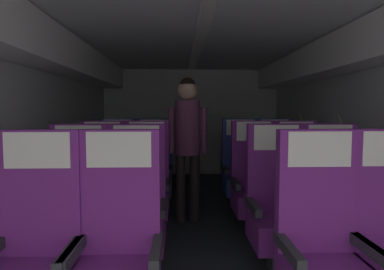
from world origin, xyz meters
TOP-DOWN VIEW (x-y plane):
  - ground at (0.00, 3.26)m, footprint 3.62×6.91m
  - fuselage_shell at (0.00, 3.51)m, footprint 3.50×6.56m
  - seat_a_left_window at (-1.00, 1.66)m, footprint 0.48×0.48m
  - seat_a_left_aisle at (-0.56, 1.68)m, footprint 0.48×0.48m
  - seat_a_right_window at (0.57, 1.66)m, footprint 0.48×0.48m
  - seat_b_left_window at (-1.02, 2.48)m, footprint 0.48×0.48m
  - seat_b_left_aisle at (-0.56, 2.47)m, footprint 0.48×0.48m
  - seat_b_right_aisle at (1.00, 2.50)m, footprint 0.48×0.48m
  - seat_b_right_window at (0.55, 2.47)m, footprint 0.48×0.48m
  - seat_c_left_window at (-1.02, 3.31)m, footprint 0.48×0.48m
  - seat_c_left_aisle at (-0.56, 3.30)m, footprint 0.48×0.48m
  - seat_c_right_aisle at (1.00, 3.30)m, footprint 0.48×0.48m
  - seat_c_right_window at (0.55, 3.31)m, footprint 0.48×0.48m
  - seat_d_left_window at (-1.01, 4.14)m, footprint 0.48×0.48m
  - seat_d_left_aisle at (-0.55, 4.13)m, footprint 0.48×0.48m
  - seat_d_right_aisle at (1.01, 4.14)m, footprint 0.48×0.48m
  - seat_d_right_window at (0.56, 4.12)m, footprint 0.48×0.48m
  - flight_attendant at (-0.13, 3.65)m, footprint 0.43×0.28m

SIDE VIEW (x-z plane):
  - ground at x=0.00m, z-range -0.02..0.00m
  - seat_a_left_window at x=-1.00m, z-range -0.10..1.05m
  - seat_a_left_aisle at x=-0.56m, z-range -0.10..1.05m
  - seat_a_right_window at x=0.57m, z-range -0.10..1.05m
  - seat_b_left_window at x=-1.02m, z-range -0.10..1.05m
  - seat_b_left_aisle at x=-0.56m, z-range -0.10..1.05m
  - seat_b_right_aisle at x=1.00m, z-range -0.10..1.05m
  - seat_b_right_window at x=0.55m, z-range -0.10..1.05m
  - seat_c_left_window at x=-1.02m, z-range -0.10..1.05m
  - seat_c_left_aisle at x=-0.56m, z-range -0.10..1.05m
  - seat_c_right_aisle at x=1.00m, z-range -0.10..1.05m
  - seat_c_right_window at x=0.55m, z-range -0.10..1.05m
  - seat_d_left_window at x=-1.01m, z-range -0.10..1.05m
  - seat_d_left_aisle at x=-0.55m, z-range -0.10..1.05m
  - seat_d_right_aisle at x=1.01m, z-range -0.10..1.05m
  - seat_d_right_window at x=0.56m, z-range -0.10..1.05m
  - flight_attendant at x=-0.13m, z-range 0.19..1.80m
  - fuselage_shell at x=0.00m, z-range 0.48..2.58m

